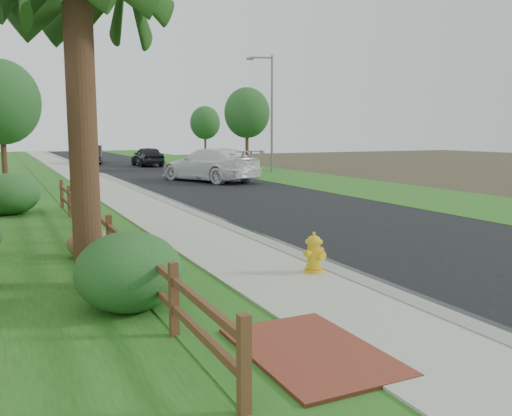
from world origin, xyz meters
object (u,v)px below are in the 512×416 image
white_suv (210,165)px  streetlight (270,107)px  fire_hydrant (314,254)px  dark_car_mid (147,156)px  ranch_fence (100,228)px

white_suv → streetlight: (6.32, 4.70, 3.65)m
fire_hydrant → white_suv: white_suv is taller
dark_car_mid → streetlight: 13.15m
ranch_fence → white_suv: size_ratio=2.52×
dark_car_mid → white_suv: bearing=89.0°
ranch_fence → streetlight: bearing=54.3°
ranch_fence → white_suv: bearing=61.4°
fire_hydrant → dark_car_mid: size_ratio=0.17×
white_suv → dark_car_mid: 15.75m
ranch_fence → fire_hydrant: size_ratio=20.74×
fire_hydrant → streetlight: size_ratio=0.10×
white_suv → dark_car_mid: white_suv is taller
white_suv → streetlight: size_ratio=0.82×
ranch_fence → dark_car_mid: 33.85m
dark_car_mid → streetlight: size_ratio=0.59×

